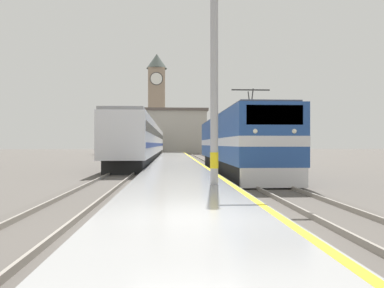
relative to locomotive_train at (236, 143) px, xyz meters
The scene contains 9 objects.
ground_plane 14.54m from the locomotive_train, 105.25° to the left, with size 200.00×200.00×0.00m, color #514C47.
platform 9.83m from the locomotive_train, 113.05° to the left, with size 4.03×140.00×0.36m.
rail_track_near 9.10m from the locomotive_train, 90.00° to the left, with size 2.84×140.00×0.16m.
rail_track_far 11.56m from the locomotive_train, 128.67° to the left, with size 2.83×140.00×0.16m.
locomotive_train is the anchor object (origin of this frame).
passenger_train 20.98m from the locomotive_train, 109.86° to the left, with size 2.92×44.32×4.05m.
catenary_mast 10.80m from the locomotive_train, 103.76° to the right, with size 2.87×0.31×8.60m.
clock_tower 63.05m from the locomotive_train, 96.95° to the left, with size 4.70×4.70×22.51m.
station_building 49.75m from the locomotive_train, 98.43° to the left, with size 20.04×8.42×8.60m.
Camera 1 is at (-0.37, -7.96, 1.87)m, focal length 35.00 mm.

